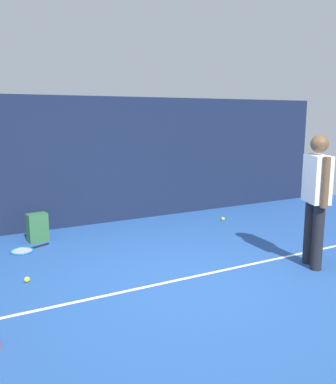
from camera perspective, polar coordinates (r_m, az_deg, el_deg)
name	(u,v)px	position (r m, az deg, el deg)	size (l,w,h in m)	color
ground_plane	(184,279)	(5.03, 2.21, -12.02)	(12.00, 12.00, 0.00)	#234C93
back_fence	(99,161)	(7.43, -9.56, 4.27)	(10.00, 0.10, 2.27)	#141E38
court_line	(183,279)	(5.03, 2.17, -11.98)	(9.00, 0.05, 0.00)	white
tennis_player	(316,193)	(5.50, 19.94, -0.18)	(0.36, 0.50, 1.70)	black
tennis_racket	(24,250)	(6.34, -19.44, -7.68)	(0.63, 0.43, 0.03)	black
backpack	(37,228)	(6.73, -17.77, -4.76)	(0.32, 0.31, 0.44)	#2D6038
tennis_ball_near_player	(223,219)	(7.73, 7.65, -3.72)	(0.07, 0.07, 0.07)	#CCE033
tennis_ball_by_fence	(27,280)	(5.20, -19.03, -11.45)	(0.07, 0.07, 0.07)	#CCE033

